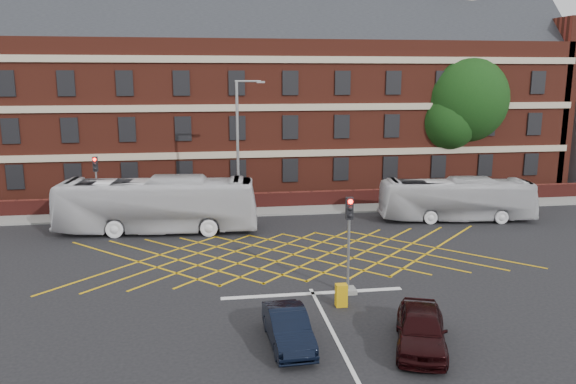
{
  "coord_description": "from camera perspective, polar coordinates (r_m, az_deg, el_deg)",
  "views": [
    {
      "loc": [
        -4.49,
        -26.14,
        9.31
      ],
      "look_at": [
        -0.35,
        1.5,
        3.52
      ],
      "focal_mm": 35.0,
      "sensor_mm": 36.0,
      "label": 1
    }
  ],
  "objects": [
    {
      "name": "bus_left",
      "position": [
        34.8,
        -13.12,
        -1.28
      ],
      "size": [
        12.24,
        3.97,
        3.35
      ],
      "primitive_type": "imported",
      "rotation": [
        0.0,
        0.0,
        1.47
      ],
      "color": "silver",
      "rests_on": "ground"
    },
    {
      "name": "car_maroon",
      "position": [
        20.54,
        13.35,
        -13.34
      ],
      "size": [
        3.02,
        4.54,
        1.44
      ],
      "primitive_type": "imported",
      "rotation": [
        0.0,
        0.0,
        -0.34
      ],
      "color": "black",
      "rests_on": "ground"
    },
    {
      "name": "utility_cabinet",
      "position": [
        23.52,
        5.43,
        -10.4
      ],
      "size": [
        0.47,
        0.36,
        0.95
      ],
      "primitive_type": "cube",
      "color": "#CB970B",
      "rests_on": "ground"
    },
    {
      "name": "box_junction_hatching",
      "position": [
        29.97,
        0.52,
        -6.37
      ],
      "size": [
        8.22,
        8.22,
        0.02
      ],
      "primitive_type": "cube",
      "rotation": [
        0.0,
        0.0,
        0.79
      ],
      "color": "#CC990C",
      "rests_on": "ground"
    },
    {
      "name": "bus_right",
      "position": [
        38.32,
        16.75,
        -0.72
      ],
      "size": [
        10.2,
        3.66,
        2.78
      ],
      "primitive_type": "imported",
      "rotation": [
        0.0,
        0.0,
        1.44
      ],
      "color": "silver",
      "rests_on": "ground"
    },
    {
      "name": "centre_line",
      "position": [
        19.16,
        6.43,
        -17.41
      ],
      "size": [
        0.15,
        14.0,
        0.02
      ],
      "primitive_type": "cube",
      "color": "silver",
      "rests_on": "ground"
    },
    {
      "name": "traffic_light_far",
      "position": [
        38.17,
        -18.79,
        -0.33
      ],
      "size": [
        0.7,
        0.7,
        4.27
      ],
      "color": "slate",
      "rests_on": "ground"
    },
    {
      "name": "deciduous_tree",
      "position": [
        48.46,
        17.17,
        8.38
      ],
      "size": [
        7.61,
        7.38,
        11.15
      ],
      "color": "black",
      "rests_on": "ground"
    },
    {
      "name": "direction_signs",
      "position": [
        39.5,
        -20.05,
        -0.59
      ],
      "size": [
        1.1,
        0.16,
        2.2
      ],
      "color": "gray",
      "rests_on": "ground"
    },
    {
      "name": "boundary_wall",
      "position": [
        40.35,
        -1.94,
        -0.83
      ],
      "size": [
        56.0,
        0.5,
        1.1
      ],
      "primitive_type": "cube",
      "color": "#521A16",
      "rests_on": "ground"
    },
    {
      "name": "car_navy",
      "position": [
        20.28,
        0.01,
        -13.63
      ],
      "size": [
        1.51,
        3.88,
        1.26
      ],
      "primitive_type": "imported",
      "rotation": [
        0.0,
        0.0,
        0.05
      ],
      "color": "black",
      "rests_on": "ground"
    },
    {
      "name": "victorian_building",
      "position": [
        48.39,
        -2.95,
        9.95
      ],
      "size": [
        51.0,
        12.17,
        20.4
      ],
      "color": "#5B2217",
      "rests_on": "ground"
    },
    {
      "name": "far_pavement",
      "position": [
        39.5,
        -1.76,
        -1.84
      ],
      "size": [
        60.0,
        3.0,
        0.12
      ],
      "primitive_type": "cube",
      "color": "slate",
      "rests_on": "ground"
    },
    {
      "name": "ground",
      "position": [
        28.1,
        1.16,
        -7.64
      ],
      "size": [
        120.0,
        120.0,
        0.0
      ],
      "primitive_type": "plane",
      "color": "black",
      "rests_on": "ground"
    },
    {
      "name": "traffic_light_near",
      "position": [
        24.49,
        6.16,
        -6.3
      ],
      "size": [
        0.7,
        0.7,
        4.27
      ],
      "color": "slate",
      "rests_on": "ground"
    },
    {
      "name": "street_lamp",
      "position": [
        35.94,
        -4.98,
        1.75
      ],
      "size": [
        2.25,
        1.0,
        9.05
      ],
      "color": "slate",
      "rests_on": "ground"
    },
    {
      "name": "stop_line",
      "position": [
        24.88,
        2.54,
        -10.25
      ],
      "size": [
        8.0,
        0.3,
        0.02
      ],
      "primitive_type": "cube",
      "color": "silver",
      "rests_on": "ground"
    }
  ]
}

